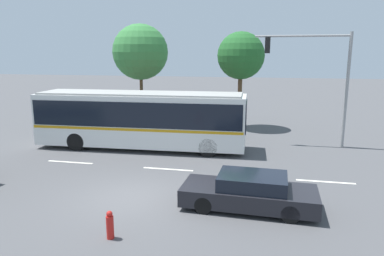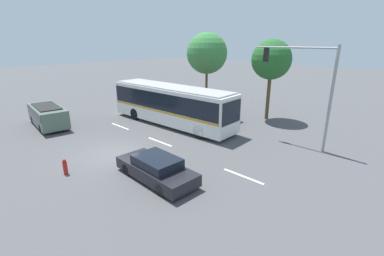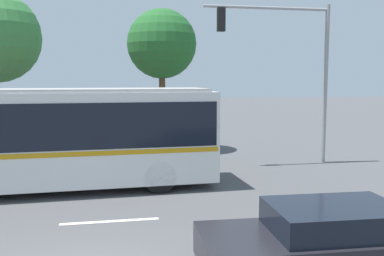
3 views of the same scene
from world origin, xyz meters
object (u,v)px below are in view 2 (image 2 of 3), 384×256
(city_bus, at_px, (171,103))
(suv_left_lane, at_px, (48,114))
(sedan_foreground, at_px, (156,168))
(street_tree_centre, at_px, (271,60))
(traffic_light_pole, at_px, (310,80))
(fire_hydrant, at_px, (65,167))
(street_tree_left, at_px, (207,53))

(city_bus, bearing_deg, suv_left_lane, -135.20)
(sedan_foreground, xyz_separation_m, street_tree_centre, (-1.38, 13.80, 4.54))
(traffic_light_pole, bearing_deg, street_tree_centre, -41.31)
(sedan_foreground, bearing_deg, street_tree_centre, -82.15)
(city_bus, distance_m, fire_hydrant, 10.27)
(sedan_foreground, distance_m, street_tree_centre, 14.59)
(traffic_light_pole, bearing_deg, suv_left_lane, 30.38)
(sedan_foreground, relative_size, street_tree_centre, 0.69)
(street_tree_centre, bearing_deg, street_tree_left, 174.64)
(city_bus, xyz_separation_m, fire_hydrant, (2.54, -9.86, -1.40))
(sedan_foreground, distance_m, suv_left_lane, 13.25)
(street_tree_centre, bearing_deg, city_bus, -126.29)
(street_tree_left, relative_size, street_tree_centre, 1.10)
(traffic_light_pole, relative_size, street_tree_centre, 0.95)
(street_tree_left, bearing_deg, street_tree_centre, -5.36)
(sedan_foreground, distance_m, fire_hydrant, 4.86)
(city_bus, distance_m, street_tree_centre, 9.15)
(traffic_light_pole, relative_size, fire_hydrant, 7.54)
(fire_hydrant, bearing_deg, street_tree_left, 106.55)
(city_bus, bearing_deg, traffic_light_pole, 12.30)
(traffic_light_pole, bearing_deg, fire_hydrant, 59.13)
(sedan_foreground, bearing_deg, fire_hydrant, 39.19)
(sedan_foreground, height_order, suv_left_lane, suv_left_lane)
(street_tree_left, bearing_deg, fire_hydrant, -73.45)
(street_tree_left, relative_size, fire_hydrant, 8.75)
(city_bus, relative_size, suv_left_lane, 2.24)
(city_bus, distance_m, sedan_foreground, 9.53)
(sedan_foreground, height_order, street_tree_centre, street_tree_centre)
(street_tree_centre, bearing_deg, fire_hydrant, -98.51)
(city_bus, relative_size, street_tree_centre, 1.74)
(suv_left_lane, distance_m, street_tree_centre, 18.92)
(city_bus, xyz_separation_m, suv_left_lane, (-6.82, -7.28, -0.82))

